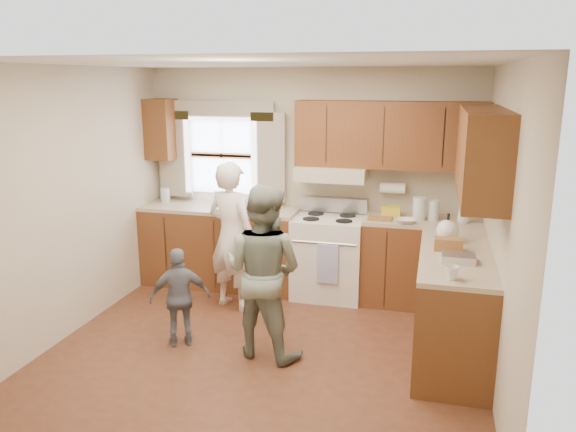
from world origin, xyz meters
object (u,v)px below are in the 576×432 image
(child, at_px, (180,297))
(stove, at_px, (329,255))
(woman_left, at_px, (232,236))
(woman_right, at_px, (263,271))

(child, bearing_deg, stove, -151.91)
(stove, relative_size, woman_left, 0.68)
(woman_left, bearing_deg, stove, -128.53)
(stove, height_order, child, stove)
(woman_left, bearing_deg, child, 100.55)
(stove, distance_m, woman_right, 1.56)
(woman_right, height_order, child, woman_right)
(woman_right, xyz_separation_m, child, (-0.77, -0.04, -0.30))
(woman_right, bearing_deg, woman_left, -42.72)
(child, bearing_deg, woman_left, -125.79)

